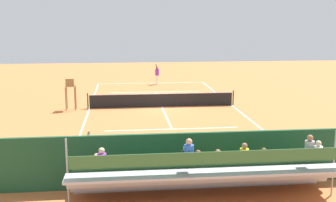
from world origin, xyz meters
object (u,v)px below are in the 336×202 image
Objects in this scene: umpire_chair at (70,91)px; courtside_bench at (265,161)px; tennis_net at (162,100)px; tennis_player at (157,74)px; tennis_racket at (150,84)px; tennis_ball_far at (187,87)px; line_judge at (86,156)px; equipment_bag at (219,173)px; tennis_ball_near at (167,91)px; bleacher_stand at (205,173)px.

umpire_chair reaches higher than courtside_bench.
tennis_player is at bearing -92.88° from tennis_net.
tennis_racket is at bearing -18.80° from tennis_player.
line_judge is at bearing 71.47° from tennis_ball_far.
equipment_bag reaches higher than tennis_racket.
tennis_player reaches higher than tennis_ball_near.
tennis_ball_far is 22.27m from line_judge.
equipment_bag is 23.83m from tennis_racket.
courtside_bench is at bearing 102.18° from tennis_net.
tennis_ball_near is (-0.52, 3.98, -0.98)m from tennis_player.
tennis_ball_far is (-2.47, 2.33, -0.98)m from tennis_player.
tennis_ball_far is (-2.98, -7.85, -0.47)m from tennis_net.
bleacher_stand is 2.29m from equipment_bag.
tennis_player is (2.35, -23.46, 0.46)m from courtside_bench.
tennis_player reaches higher than tennis_racket.
umpire_chair reaches higher than tennis_net.
courtside_bench is at bearing 179.79° from line_judge.
umpire_chair is 14.97m from equipment_bag.
tennis_net is 13.87m from line_judge.
tennis_racket is (-6.07, -10.72, -1.30)m from umpire_chair.
line_judge is (7.07, 21.10, 0.98)m from tennis_ball_far.
tennis_player is (-0.51, -10.18, 0.51)m from tennis_net.
tennis_net is 10.21m from tennis_player.
umpire_chair is at bearing 60.50° from tennis_racket.
tennis_player is at bearing -122.58° from umpire_chair.
tennis_player is at bearing -84.28° from courtside_bench.
tennis_ball_near is 1.00× the size of tennis_ball_far.
tennis_player is at bearing -101.11° from line_judge.
equipment_bag is at bearing -115.80° from bleacher_stand.
courtside_bench is at bearing 89.68° from tennis_ball_far.
equipment_bag is 0.47× the size of line_judge.
bleacher_stand reaches higher than courtside_bench.
tennis_net reaches higher than equipment_bag.
tennis_racket is at bearing -39.32° from tennis_ball_far.
umpire_chair is 2.38× the size of equipment_bag.
tennis_net is 156.06× the size of tennis_ball_far.
tennis_net reaches higher than tennis_ball_near.
courtside_bench is 19.57m from tennis_ball_near.
tennis_ball_far is at bearing -108.53° from line_judge.
umpire_chair is 1.11× the size of line_judge.
line_judge is (6.95, -0.03, 0.46)m from courtside_bench.
tennis_ball_far is (-2.00, -21.25, -0.15)m from equipment_bag.
tennis_net is 8.41m from tennis_ball_far.
tennis_racket is 7.82× the size of tennis_ball_near.
bleacher_stand is 4.70× the size of tennis_player.
line_judge is at bearing 78.89° from tennis_player.
bleacher_stand is 21.59m from tennis_ball_near.
tennis_net is at bearing -85.80° from equipment_bag.
line_judge is (5.07, -0.15, 0.84)m from equipment_bag.
bleacher_stand is 137.27× the size of tennis_ball_near.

